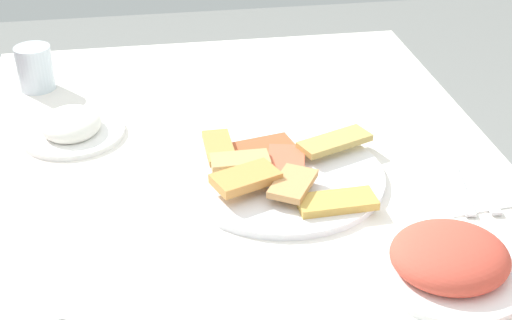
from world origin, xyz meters
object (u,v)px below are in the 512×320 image
(pide_platter, at_px, (281,173))
(fork, at_px, (480,185))
(drinking_glass, at_px, (35,68))
(salad_plate_rice, at_px, (72,127))
(dining_table, at_px, (239,208))
(salad_plate_greens, at_px, (449,259))
(spoon, at_px, (460,187))
(paper_napkin, at_px, (469,188))

(pide_platter, bearing_deg, fork, -103.80)
(drinking_glass, distance_m, fork, 0.92)
(salad_plate_rice, bearing_deg, fork, -113.35)
(dining_table, distance_m, salad_plate_greens, 0.41)
(pide_platter, relative_size, salad_plate_rice, 1.80)
(dining_table, xyz_separation_m, spoon, (-0.11, -0.35, 0.08))
(dining_table, relative_size, pide_platter, 3.48)
(dining_table, xyz_separation_m, fork, (-0.11, -0.39, 0.08))
(pide_platter, distance_m, paper_napkin, 0.32)
(salad_plate_rice, height_order, paper_napkin, salad_plate_rice)
(spoon, bearing_deg, paper_napkin, -79.11)
(pide_platter, bearing_deg, drinking_glass, 45.26)
(salad_plate_greens, height_order, drinking_glass, drinking_glass)
(fork, height_order, spoon, same)
(fork, bearing_deg, dining_table, 80.11)
(dining_table, distance_m, fork, 0.41)
(pide_platter, relative_size, salad_plate_greens, 1.54)
(salad_plate_greens, relative_size, drinking_glass, 2.44)
(pide_platter, relative_size, paper_napkin, 2.55)
(pide_platter, xyz_separation_m, paper_napkin, (-0.08, -0.30, -0.01))
(pide_platter, height_order, salad_plate_rice, salad_plate_rice)
(pide_platter, bearing_deg, spoon, -105.46)
(dining_table, height_order, pide_platter, pide_platter)
(dining_table, height_order, paper_napkin, paper_napkin)
(salad_plate_rice, xyz_separation_m, drinking_glass, (0.22, 0.08, 0.03))
(spoon, bearing_deg, salad_plate_greens, 163.85)
(pide_platter, height_order, fork, pide_platter)
(paper_napkin, bearing_deg, dining_table, 73.17)
(dining_table, relative_size, drinking_glass, 13.08)
(paper_napkin, bearing_deg, salad_plate_rice, 66.09)
(fork, bearing_deg, paper_napkin, 96.20)
(drinking_glass, relative_size, fork, 0.55)
(dining_table, bearing_deg, pide_platter, -116.30)
(pide_platter, distance_m, fork, 0.33)
(drinking_glass, distance_m, spoon, 0.89)
(drinking_glass, height_order, paper_napkin, drinking_glass)
(drinking_glass, bearing_deg, salad_plate_greens, -138.68)
(paper_napkin, height_order, fork, fork)
(salad_plate_rice, relative_size, drinking_glass, 2.09)
(drinking_glass, xyz_separation_m, spoon, (-0.52, -0.73, -0.04))
(pide_platter, distance_m, salad_plate_rice, 0.42)
(salad_plate_rice, distance_m, drinking_glass, 0.24)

